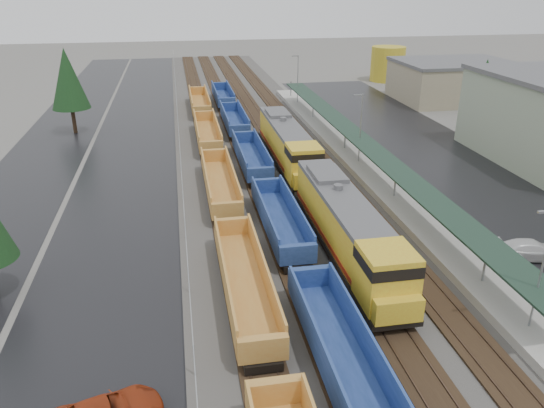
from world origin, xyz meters
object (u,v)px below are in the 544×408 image
Objects in this scene: locomotive_trail at (288,145)px; parked_car_east_c at (532,250)px; storage_tank at (388,64)px; well_string_blue at (280,220)px; well_string_yellow at (230,223)px; locomotive_lead at (348,229)px.

locomotive_trail is 4.24× the size of parked_car_east_c.
well_string_blue is at bearing -118.21° from storage_tank.
storage_tank reaches higher than well_string_yellow.
locomotive_trail is 0.19× the size of well_string_blue.
storage_tank is (30.10, 47.64, 0.84)m from locomotive_trail.
storage_tank reaches higher than locomotive_trail.
parked_car_east_c is (13.35, -2.33, -1.77)m from locomotive_lead.
parked_car_east_c is (13.35, -23.33, -1.77)m from locomotive_trail.
locomotive_lead is 21.00m from locomotive_trail.
locomotive_trail is 26.94m from parked_car_east_c.
well_string_yellow is at bearing -116.89° from locomotive_trail.
well_string_yellow is (-8.00, -15.78, -1.28)m from locomotive_trail.
storage_tank reaches higher than locomotive_lead.
well_string_blue is (-4.00, -15.92, -1.29)m from locomotive_trail.
locomotive_trail is 17.74m from well_string_yellow.
locomotive_lead is at bearing -113.68° from storage_tank.
well_string_blue is 16.77× the size of storage_tank.
parked_car_east_c is at bearing -19.49° from well_string_yellow.
locomotive_lead is 74.96m from storage_tank.
well_string_blue is at bearing -104.10° from locomotive_trail.
locomotive_lead is 3.11× the size of storage_tank.
well_string_blue is (-4.00, 5.08, -1.29)m from locomotive_lead.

